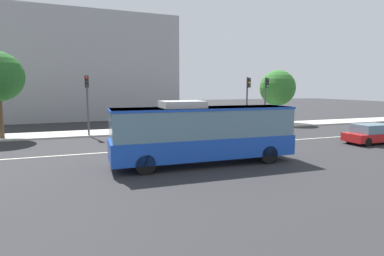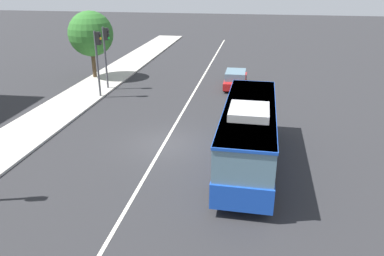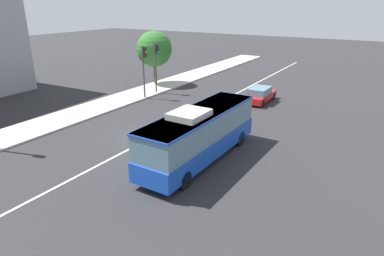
% 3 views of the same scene
% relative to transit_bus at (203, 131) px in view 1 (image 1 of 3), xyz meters
% --- Properties ---
extents(ground_plane, '(160.00, 160.00, 0.00)m').
position_rel_transit_bus_xyz_m(ground_plane, '(1.71, 4.79, -1.81)').
color(ground_plane, '#28282B').
extents(sidewalk_kerb, '(80.00, 3.74, 0.14)m').
position_rel_transit_bus_xyz_m(sidewalk_kerb, '(1.71, 13.54, -1.74)').
color(sidewalk_kerb, '#B2ADA3').
rests_on(sidewalk_kerb, ground_plane).
extents(lane_centre_line, '(76.00, 0.16, 0.01)m').
position_rel_transit_bus_xyz_m(lane_centre_line, '(1.71, 4.79, -1.80)').
color(lane_centre_line, silver).
rests_on(lane_centre_line, ground_plane).
extents(transit_bus, '(10.04, 2.65, 3.46)m').
position_rel_transit_bus_xyz_m(transit_bus, '(0.00, 0.00, 0.00)').
color(transit_bus, '#1947B7').
rests_on(transit_bus, ground_plane).
extents(sedan_red, '(4.50, 1.83, 1.46)m').
position_rel_transit_bus_xyz_m(sedan_red, '(14.25, 1.51, -1.09)').
color(sedan_red, '#B21919').
rests_on(sedan_red, ground_plane).
extents(traffic_light_near_corner, '(0.34, 0.62, 5.20)m').
position_rel_transit_bus_xyz_m(traffic_light_near_corner, '(11.74, 12.05, 1.75)').
color(traffic_light_near_corner, '#47474C').
rests_on(traffic_light_near_corner, ground_plane).
extents(traffic_light_mid_block, '(0.32, 0.62, 5.20)m').
position_rel_transit_bus_xyz_m(traffic_light_mid_block, '(-5.72, 11.96, 1.75)').
color(traffic_light_mid_block, '#47474C').
rests_on(traffic_light_mid_block, ground_plane).
extents(traffic_light_far_corner, '(0.33, 0.62, 5.20)m').
position_rel_transit_bus_xyz_m(traffic_light_far_corner, '(9.44, 11.77, 1.75)').
color(traffic_light_far_corner, '#47474C').
rests_on(traffic_light_far_corner, ground_plane).
extents(street_tree_kerbside_right, '(4.06, 4.06, 6.16)m').
position_rel_transit_bus_xyz_m(street_tree_kerbside_right, '(15.05, 14.80, 2.31)').
color(street_tree_kerbside_right, '#4C3823').
rests_on(street_tree_kerbside_right, ground_plane).
extents(office_block_background, '(24.22, 14.49, 13.60)m').
position_rel_transit_bus_xyz_m(office_block_background, '(-5.69, 31.13, 4.99)').
color(office_block_background, '#939399').
rests_on(office_block_background, ground_plane).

